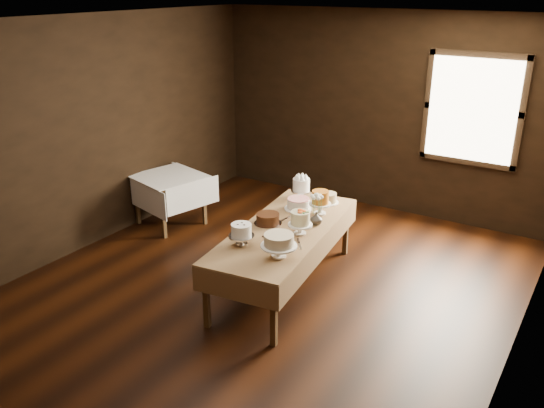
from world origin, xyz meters
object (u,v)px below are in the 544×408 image
(cake_meringue, at_px, (301,189))
(cake_server_d, at_px, (315,222))
(side_table, at_px, (169,181))
(cake_speckled, at_px, (328,198))
(cake_flowers, at_px, (300,224))
(cake_server_b, at_px, (300,246))
(cake_server_a, at_px, (276,240))
(cake_server_c, at_px, (289,217))
(cake_swirl, at_px, (241,235))
(display_table, at_px, (285,232))
(cake_lattice, at_px, (298,204))
(cake_caramel, at_px, (320,204))
(cake_cream, at_px, (279,246))
(cake_chocolate, at_px, (268,219))
(flower_vase, at_px, (316,219))

(cake_meringue, distance_m, cake_server_d, 0.74)
(side_table, relative_size, cake_speckled, 4.06)
(cake_flowers, distance_m, cake_server_d, 0.37)
(cake_server_b, bearing_deg, cake_meringue, 172.16)
(cake_meringue, height_order, cake_speckled, cake_meringue)
(cake_server_a, xyz_separation_m, cake_server_c, (-0.20, 0.58, 0.00))
(cake_swirl, bearing_deg, cake_server_d, 68.92)
(display_table, distance_m, cake_swirl, 0.62)
(cake_lattice, relative_size, cake_caramel, 1.12)
(display_table, xyz_separation_m, cake_lattice, (-0.15, 0.55, 0.11))
(cake_cream, bearing_deg, cake_server_a, 126.03)
(cake_lattice, xyz_separation_m, cake_cream, (0.45, -1.15, 0.05))
(cake_chocolate, xyz_separation_m, cake_cream, (0.51, -0.60, 0.05))
(cake_meringue, distance_m, cake_speckled, 0.35)
(cake_chocolate, bearing_deg, cake_speckled, 73.88)
(cake_meringue, bearing_deg, cake_chocolate, -84.71)
(cake_lattice, distance_m, cake_server_b, 0.98)
(display_table, distance_m, cake_speckled, 0.91)
(cake_speckled, relative_size, cake_cream, 0.68)
(cake_speckled, bearing_deg, side_table, -173.14)
(cake_caramel, xyz_separation_m, flower_vase, (0.10, -0.28, -0.05))
(display_table, relative_size, cake_caramel, 8.18)
(cake_speckled, bearing_deg, cake_cream, -80.75)
(display_table, distance_m, side_table, 2.30)
(cake_swirl, bearing_deg, cake_lattice, 89.82)
(cake_cream, bearing_deg, cake_speckled, 99.25)
(cake_meringue, bearing_deg, cake_speckled, 7.28)
(cake_lattice, relative_size, cake_cream, 0.87)
(cake_lattice, xyz_separation_m, flower_vase, (0.38, -0.28, 0.01))
(display_table, distance_m, cake_cream, 0.69)
(cake_chocolate, height_order, cake_swirl, cake_swirl)
(cake_speckled, distance_m, cake_server_c, 0.65)
(cake_server_a, distance_m, flower_vase, 0.59)
(cake_server_c, height_order, flower_vase, flower_vase)
(cake_cream, xyz_separation_m, cake_server_d, (-0.10, 0.91, -0.11))
(cake_meringue, relative_size, cake_caramel, 0.91)
(cake_lattice, bearing_deg, cake_meringue, 114.49)
(side_table, distance_m, cake_swirl, 2.39)
(side_table, relative_size, cake_swirl, 3.94)
(cake_flowers, bearing_deg, cake_meringue, 119.00)
(flower_vase, bearing_deg, cake_caramel, 110.12)
(cake_lattice, height_order, cake_server_d, cake_lattice)
(cake_cream, xyz_separation_m, cake_server_b, (0.06, 0.31, -0.11))
(cake_meringue, bearing_deg, cake_server_c, -73.21)
(cake_lattice, height_order, cake_cream, cake_cream)
(side_table, height_order, flower_vase, flower_vase)
(cake_server_d, relative_size, flower_vase, 1.74)
(cake_speckled, distance_m, cake_server_b, 1.24)
(display_table, bearing_deg, cake_lattice, 105.13)
(cake_chocolate, relative_size, cake_server_b, 1.26)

